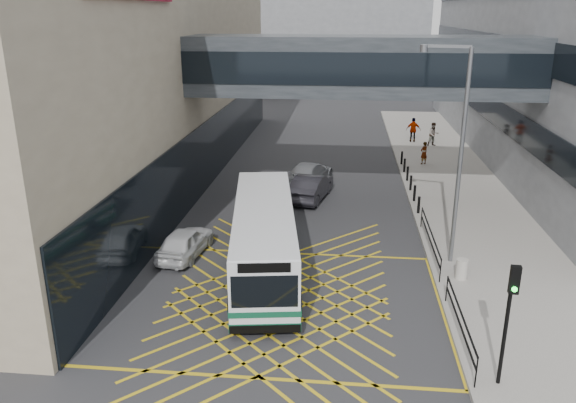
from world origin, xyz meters
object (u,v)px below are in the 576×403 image
(traffic_light, at_px, (509,309))
(street_lamp, at_px, (457,144))
(pedestrian_c, at_px, (413,130))
(litter_bin, at_px, (462,269))
(car_silver, at_px, (309,173))
(pedestrian_a, at_px, (424,153))
(car_white, at_px, (185,242))
(car_dark, at_px, (311,187))
(bus, at_px, (264,237))
(pedestrian_b, at_px, (433,134))

(traffic_light, relative_size, street_lamp, 0.42)
(street_lamp, distance_m, pedestrian_c, 23.50)
(traffic_light, bearing_deg, litter_bin, 91.02)
(car_silver, bearing_deg, traffic_light, 122.95)
(pedestrian_a, bearing_deg, car_white, 15.95)
(car_dark, bearing_deg, street_lamp, 139.49)
(car_white, distance_m, car_dark, 9.76)
(car_silver, relative_size, pedestrian_c, 2.53)
(car_white, relative_size, traffic_light, 1.09)
(pedestrian_c, bearing_deg, car_white, 66.76)
(car_dark, distance_m, street_lamp, 11.14)
(street_lamp, relative_size, pedestrian_a, 5.67)
(bus, xyz_separation_m, pedestrian_b, (10.01, 23.37, -0.47))
(street_lamp, xyz_separation_m, pedestrian_b, (2.47, 21.82, -4.12))
(traffic_light, bearing_deg, street_lamp, 93.56)
(pedestrian_a, relative_size, pedestrian_c, 0.80)
(street_lamp, xyz_separation_m, pedestrian_c, (1.05, 23.13, -4.05))
(car_white, distance_m, car_silver, 12.03)
(pedestrian_b, bearing_deg, litter_bin, -111.06)
(pedestrian_a, bearing_deg, bus, 26.77)
(traffic_light, height_order, street_lamp, street_lamp)
(street_lamp, bearing_deg, car_dark, 141.50)
(traffic_light, height_order, pedestrian_a, traffic_light)
(litter_bin, bearing_deg, traffic_light, -91.59)
(car_silver, bearing_deg, bus, 99.17)
(car_silver, xyz_separation_m, pedestrian_a, (7.59, 5.30, 0.17))
(traffic_light, bearing_deg, pedestrian_a, 90.52)
(bus, distance_m, car_white, 3.98)
(car_white, relative_size, street_lamp, 0.46)
(bus, bearing_deg, litter_bin, -9.42)
(bus, distance_m, pedestrian_c, 26.13)
(bus, bearing_deg, pedestrian_a, 55.67)
(bus, relative_size, pedestrian_c, 5.39)
(litter_bin, bearing_deg, car_dark, 123.89)
(traffic_light, height_order, litter_bin, traffic_light)
(car_dark, xyz_separation_m, pedestrian_b, (8.71, 13.73, 0.33))
(car_silver, height_order, street_lamp, street_lamp)
(litter_bin, height_order, pedestrian_c, pedestrian_c)
(bus, xyz_separation_m, car_silver, (0.99, 12.33, -0.77))
(bus, height_order, car_silver, bus)
(car_white, bearing_deg, car_silver, -105.68)
(traffic_light, relative_size, pedestrian_a, 2.41)
(pedestrian_a, bearing_deg, pedestrian_c, -127.43)
(car_dark, distance_m, pedestrian_b, 16.27)
(car_dark, bearing_deg, pedestrian_c, -104.06)
(car_white, bearing_deg, car_dark, -113.50)
(bus, distance_m, street_lamp, 8.52)
(street_lamp, bearing_deg, pedestrian_c, 101.22)
(pedestrian_c, bearing_deg, litter_bin, 92.71)
(car_dark, distance_m, traffic_light, 17.82)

